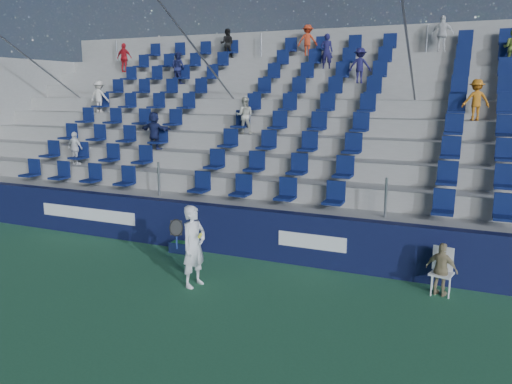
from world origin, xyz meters
The scene contains 7 objects.
ground centered at (0.00, 0.00, 0.00)m, with size 70.00×70.00×0.00m, color #2E6C46.
sponsor_wall centered at (0.00, 3.15, 0.60)m, with size 24.00×0.32×1.20m.
grandstand centered at (0.00, 8.24, 2.14)m, with size 24.00×8.17×6.63m.
tennis_player centered at (-0.41, 0.99, 0.86)m, with size 0.69×0.69×1.71m.
line_judge_chair centered at (4.31, 2.65, 0.53)m, with size 0.49×0.50×0.93m.
line_judge centered at (4.31, 2.50, 0.54)m, with size 0.63×0.26×1.07m, color tan.
ball_bin centered at (-1.86, 2.75, 0.15)m, with size 0.49×0.33×0.27m.
Camera 1 is at (4.66, -7.48, 3.99)m, focal length 35.00 mm.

